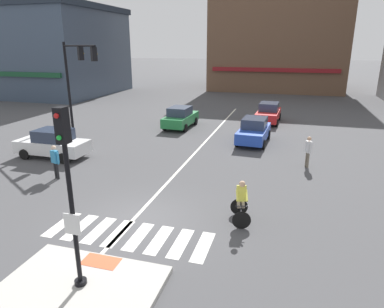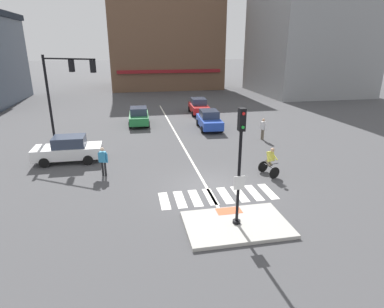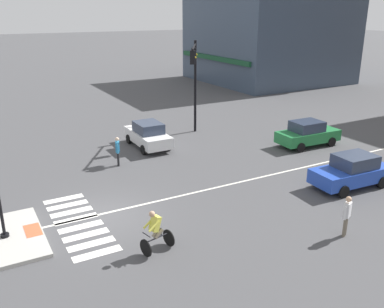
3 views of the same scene
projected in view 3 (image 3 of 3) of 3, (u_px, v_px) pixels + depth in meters
The scene contains 20 objects.
ground_plane at pixel (102, 217), 17.75m from camera, with size 300.00×300.00×0.00m, color #474749.
traffic_island at pixel (5, 238), 15.97m from camera, with size 4.20×2.72×0.15m, color #B2AFA8.
tactile_pad_front at pixel (33, 230), 16.41m from camera, with size 1.10×0.60×0.01m, color #DB5B38.
crosswalk_stripe_a at pixel (64, 199), 19.45m from camera, with size 0.44×1.80×0.01m, color silver.
crosswalk_stripe_b at pixel (68, 205), 18.82m from camera, with size 0.44×1.80×0.01m, color silver.
crosswalk_stripe_c at pixel (72, 212), 18.20m from camera, with size 0.44×1.80×0.01m, color silver.
crosswalk_stripe_d at pixel (76, 219), 17.58m from camera, with size 0.44×1.80×0.01m, color silver.
crosswalk_stripe_e at pixel (81, 227), 16.96m from camera, with size 0.44×1.80×0.01m, color silver.
crosswalk_stripe_f at pixel (86, 235), 16.34m from camera, with size 0.44×1.80×0.01m, color silver.
crosswalk_stripe_g at pixel (91, 244), 15.72m from camera, with size 0.44×1.80×0.01m, color silver.
crosswalk_stripe_h at pixel (97, 254), 15.10m from camera, with size 0.44×1.80×0.01m, color silver.
lane_centre_line at pixel (281, 173), 22.58m from camera, with size 0.14×28.00×0.01m, color silver.
traffic_light_mast at pixel (194, 72), 27.53m from camera, with size 3.78×2.44×6.38m.
building_far_block at pixel (268, 35), 50.43m from camera, with size 16.00×15.75×10.86m.
car_white_cross_left at pixel (148, 135), 26.54m from camera, with size 4.11×1.87×1.64m.
car_green_westbound_distant at pixel (308, 134), 26.79m from camera, with size 1.96×4.16×1.64m.
car_blue_eastbound_far at pixel (352, 171), 20.59m from camera, with size 2.02×4.19×1.64m.
cyclist at pixel (156, 230), 14.95m from camera, with size 0.89×1.21×1.68m.
pedestrian_at_curb_left at pixel (118, 149), 23.29m from camera, with size 0.52×0.33×1.67m.
pedestrian_waiting_far_side at pixel (347, 213), 15.99m from camera, with size 0.35×0.51×1.67m.
Camera 3 is at (15.73, -4.39, 8.36)m, focal length 39.14 mm.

